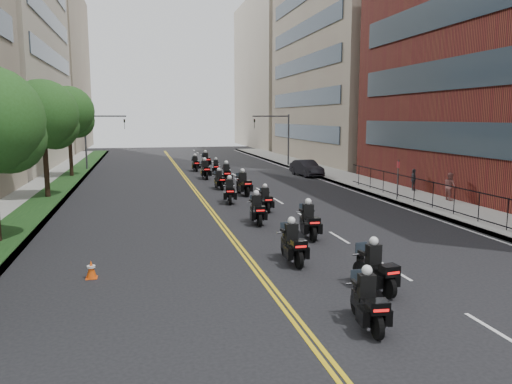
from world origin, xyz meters
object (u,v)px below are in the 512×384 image
at_px(motorcycle_12, 195,164).
at_px(pedestrian_b, 450,186).
at_px(motorcycle_5, 266,200).
at_px(motorcycle_9, 226,175).
at_px(motorcycle_10, 205,170).
at_px(parked_sedan, 307,168).
at_px(motorcycle_11, 216,168).
at_px(motorcycle_3, 309,222).
at_px(motorcycle_0, 368,304).
at_px(motorcycle_8, 219,181).
at_px(motorcycle_13, 206,161).
at_px(motorcycle_4, 257,211).
at_px(pedestrian_c, 413,180).
at_px(motorcycle_2, 292,245).
at_px(motorcycle_1, 375,270).
at_px(motorcycle_7, 243,185).
at_px(traffic_cone, 91,269).
at_px(motorcycle_6, 230,192).

bearing_deg(motorcycle_12, pedestrian_b, -61.40).
xyz_separation_m(motorcycle_5, motorcycle_9, (-0.14, 12.21, 0.11)).
xyz_separation_m(motorcycle_9, motorcycle_10, (-1.27, 3.49, -0.00)).
height_order(motorcycle_5, motorcycle_10, motorcycle_10).
bearing_deg(parked_sedan, motorcycle_11, 149.81).
bearing_deg(motorcycle_3, motorcycle_12, 97.59).
height_order(motorcycle_0, motorcycle_8, motorcycle_0).
bearing_deg(motorcycle_13, motorcycle_12, -119.02).
height_order(motorcycle_4, motorcycle_12, motorcycle_12).
bearing_deg(pedestrian_c, motorcycle_2, 166.77).
height_order(motorcycle_1, motorcycle_5, motorcycle_1).
height_order(motorcycle_7, motorcycle_9, motorcycle_9).
bearing_deg(motorcycle_0, motorcycle_1, 65.32).
bearing_deg(traffic_cone, motorcycle_9, 69.47).
bearing_deg(motorcycle_10, motorcycle_13, 80.35).
bearing_deg(motorcycle_11, traffic_cone, -99.07).
xyz_separation_m(motorcycle_0, motorcycle_5, (1.39, 15.99, -0.02)).
height_order(motorcycle_4, motorcycle_8, motorcycle_4).
height_order(motorcycle_4, motorcycle_7, motorcycle_7).
xyz_separation_m(motorcycle_10, pedestrian_c, (13.35, -11.23, 0.19)).
relative_size(motorcycle_13, pedestrian_b, 1.43).
height_order(motorcycle_10, motorcycle_11, motorcycle_10).
xyz_separation_m(motorcycle_12, motorcycle_13, (1.49, 3.43, 0.04)).
bearing_deg(parked_sedan, motorcycle_1, -111.60).
relative_size(motorcycle_2, motorcycle_4, 1.01).
height_order(motorcycle_2, motorcycle_8, motorcycle_2).
distance_m(motorcycle_5, motorcycle_6, 3.49).
relative_size(motorcycle_0, motorcycle_4, 0.95).
xyz_separation_m(motorcycle_2, motorcycle_12, (-0.00, 32.28, 0.01)).
bearing_deg(motorcycle_8, pedestrian_b, -41.26).
bearing_deg(motorcycle_0, motorcycle_10, 95.61).
height_order(motorcycle_4, motorcycle_9, motorcycle_9).
bearing_deg(motorcycle_6, motorcycle_8, 94.66).
bearing_deg(motorcycle_12, motorcycle_6, -92.76).
bearing_deg(pedestrian_b, parked_sedan, 16.19).
height_order(motorcycle_1, pedestrian_b, pedestrian_b).
height_order(motorcycle_9, parked_sedan, motorcycle_9).
height_order(motorcycle_3, pedestrian_c, motorcycle_3).
bearing_deg(motorcycle_12, motorcycle_1, -90.34).
bearing_deg(motorcycle_9, motorcycle_7, -83.23).
bearing_deg(motorcycle_1, motorcycle_10, 86.20).
relative_size(parked_sedan, traffic_cone, 7.12).
bearing_deg(motorcycle_8, motorcycle_11, 76.36).
distance_m(motorcycle_2, pedestrian_c, 19.86).
bearing_deg(motorcycle_6, motorcycle_5, -56.95).
relative_size(motorcycle_0, motorcycle_9, 0.87).
height_order(motorcycle_0, motorcycle_1, motorcycle_1).
bearing_deg(pedestrian_c, motorcycle_4, 149.69).
bearing_deg(motorcycle_4, pedestrian_b, 16.83).
xyz_separation_m(motorcycle_0, pedestrian_b, (13.32, 16.17, 0.39)).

